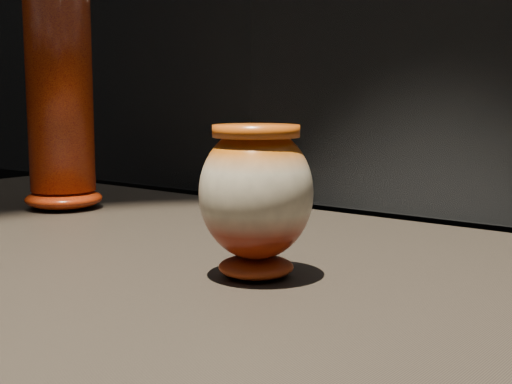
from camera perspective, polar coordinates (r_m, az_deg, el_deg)
main_vase at (r=0.77m, az=-0.00°, el=-0.22°), size 0.16×0.16×0.17m
tall_vase at (r=1.27m, az=-15.43°, el=7.81°), size 0.17×0.17×0.42m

